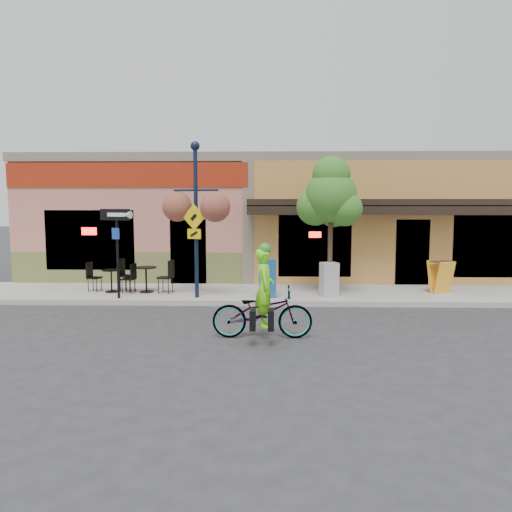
{
  "coord_description": "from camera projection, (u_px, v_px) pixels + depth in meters",
  "views": [
    {
      "loc": [
        -0.25,
        -13.02,
        2.87
      ],
      "look_at": [
        -0.65,
        0.5,
        1.4
      ],
      "focal_mm": 35.0,
      "sensor_mm": 36.0,
      "label": 1
    }
  ],
  "objects": [
    {
      "name": "ground",
      "position": [
        280.0,
        310.0,
        13.24
      ],
      "size": [
        90.0,
        90.0,
        0.0
      ],
      "primitive_type": "plane",
      "color": "#2D2D30",
      "rests_on": "ground"
    },
    {
      "name": "sidewalk",
      "position": [
        279.0,
        294.0,
        15.22
      ],
      "size": [
        24.0,
        3.0,
        0.15
      ],
      "primitive_type": "cube",
      "color": "#9E9B93",
      "rests_on": "ground"
    },
    {
      "name": "curb",
      "position": [
        280.0,
        303.0,
        13.78
      ],
      "size": [
        24.0,
        0.12,
        0.15
      ],
      "primitive_type": "cube",
      "color": "#A8A59E",
      "rests_on": "ground"
    },
    {
      "name": "building",
      "position": [
        277.0,
        217.0,
        20.45
      ],
      "size": [
        18.2,
        8.2,
        4.5
      ],
      "primitive_type": null,
      "color": "#C37060",
      "rests_on": "ground"
    },
    {
      "name": "bicycle",
      "position": [
        262.0,
        312.0,
        10.52
      ],
      "size": [
        2.11,
        0.75,
        1.11
      ],
      "primitive_type": "imported",
      "rotation": [
        0.0,
        0.0,
        1.58
      ],
      "color": "maroon",
      "rests_on": "ground"
    },
    {
      "name": "cyclist_rider",
      "position": [
        265.0,
        299.0,
        10.49
      ],
      "size": [
        0.4,
        0.61,
        1.66
      ],
      "primitive_type": "imported",
      "rotation": [
        0.0,
        0.0,
        1.58
      ],
      "color": "#77FB1A",
      "rests_on": "ground"
    },
    {
      "name": "lamp_post",
      "position": [
        196.0,
        220.0,
        14.05
      ],
      "size": [
        1.51,
        1.02,
        4.41
      ],
      "primitive_type": null,
      "rotation": [
        0.0,
        0.0,
        -0.36
      ],
      "color": "#101B33",
      "rests_on": "sidewalk"
    },
    {
      "name": "one_way_sign",
      "position": [
        118.0,
        254.0,
        14.0
      ],
      "size": [
        0.99,
        0.5,
        2.53
      ],
      "primitive_type": null,
      "rotation": [
        0.0,
        0.0,
        -0.31
      ],
      "color": "black",
      "rests_on": "sidewalk"
    },
    {
      "name": "cafe_set_left",
      "position": [
        111.0,
        277.0,
        15.06
      ],
      "size": [
        1.61,
        1.01,
        0.9
      ],
      "primitive_type": null,
      "rotation": [
        0.0,
        0.0,
        -0.18
      ],
      "color": "black",
      "rests_on": "sidewalk"
    },
    {
      "name": "cafe_set_right",
      "position": [
        146.0,
        276.0,
        15.04
      ],
      "size": [
        1.82,
        1.18,
        1.01
      ],
      "primitive_type": null,
      "rotation": [
        0.0,
        0.0,
        -0.22
      ],
      "color": "black",
      "rests_on": "sidewalk"
    },
    {
      "name": "newspaper_box_blue",
      "position": [
        268.0,
        278.0,
        14.31
      ],
      "size": [
        0.49,
        0.44,
        1.08
      ],
      "primitive_type": null,
      "rotation": [
        0.0,
        0.0,
        -0.01
      ],
      "color": "#174E8B",
      "rests_on": "sidewalk"
    },
    {
      "name": "newspaper_box_grey",
      "position": [
        329.0,
        280.0,
        14.35
      ],
      "size": [
        0.55,
        0.52,
        0.99
      ],
      "primitive_type": null,
      "rotation": [
        0.0,
        0.0,
        0.25
      ],
      "color": "#AAAAAA",
      "rests_on": "sidewalk"
    },
    {
      "name": "street_tree",
      "position": [
        330.0,
        226.0,
        14.33
      ],
      "size": [
        1.74,
        1.74,
        4.07
      ],
      "primitive_type": null,
      "rotation": [
        0.0,
        0.0,
        -0.1
      ],
      "color": "#3D7A26",
      "rests_on": "sidewalk"
    },
    {
      "name": "sandwich_board",
      "position": [
        445.0,
        278.0,
        14.76
      ],
      "size": [
        0.71,
        0.63,
        0.98
      ],
      "primitive_type": null,
      "rotation": [
        0.0,
        0.0,
        0.42
      ],
      "color": "#FFAA28",
      "rests_on": "sidewalk"
    }
  ]
}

